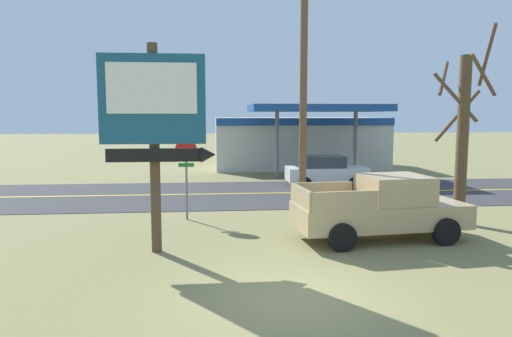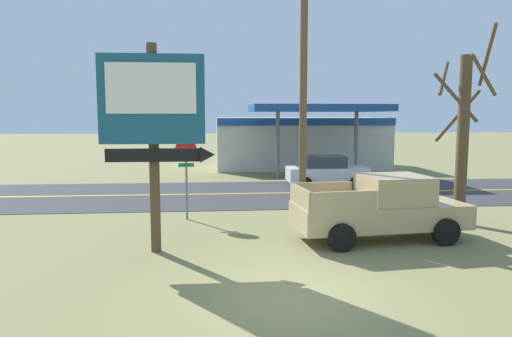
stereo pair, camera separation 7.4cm
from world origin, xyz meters
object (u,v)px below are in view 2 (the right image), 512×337
object	(u,v)px
stop_sign	(186,164)
bare_tree	(463,133)
motel_sign	(155,117)
pickup_tan_parked_on_lawn	(382,208)
utility_pole	(303,76)
car_white_near_lane	(326,171)
gas_station	(300,141)

from	to	relation	value
stop_sign	bare_tree	size ratio (longest dim) A/B	0.44
motel_sign	stop_sign	distance (m)	4.51
stop_sign	pickup_tan_parked_on_lawn	size ratio (longest dim) A/B	0.55
utility_pole	car_white_near_lane	distance (m)	9.54
stop_sign	gas_station	size ratio (longest dim) A/B	0.25
bare_tree	gas_station	bearing A→B (deg)	97.34
bare_tree	pickup_tan_parked_on_lawn	distance (m)	4.45
stop_sign	car_white_near_lane	world-z (taller)	stop_sign
motel_sign	gas_station	size ratio (longest dim) A/B	0.47
motel_sign	car_white_near_lane	bearing A→B (deg)	57.01
utility_pole	gas_station	xyz separation A→B (m)	(3.07, 17.22, -3.20)
stop_sign	utility_pole	world-z (taller)	utility_pole
pickup_tan_parked_on_lawn	car_white_near_lane	size ratio (longest dim) A/B	1.28
stop_sign	pickup_tan_parked_on_lawn	bearing A→B (deg)	-28.50
motel_sign	stop_sign	size ratio (longest dim) A/B	1.93
stop_sign	gas_station	distance (m)	18.06
motel_sign	utility_pole	size ratio (longest dim) A/B	0.59
gas_station	utility_pole	bearing A→B (deg)	-100.11
stop_sign	pickup_tan_parked_on_lawn	xyz separation A→B (m)	(6.08, -3.30, -1.06)
car_white_near_lane	motel_sign	bearing A→B (deg)	-122.99
utility_pole	pickup_tan_parked_on_lawn	xyz separation A→B (m)	(1.96, -2.65, -4.18)
stop_sign	gas_station	xyz separation A→B (m)	(7.19, 16.57, -0.08)
bare_tree	stop_sign	bearing A→B (deg)	170.91
motel_sign	gas_station	bearing A→B (deg)	69.48
gas_station	pickup_tan_parked_on_lawn	bearing A→B (deg)	-93.20
motel_sign	bare_tree	xyz separation A→B (m)	(10.08, 2.62, -0.56)
pickup_tan_parked_on_lawn	stop_sign	bearing A→B (deg)	151.50
gas_station	car_white_near_lane	world-z (taller)	gas_station
gas_station	car_white_near_lane	size ratio (longest dim) A/B	2.86
pickup_tan_parked_on_lawn	bare_tree	bearing A→B (deg)	27.33
utility_pole	pickup_tan_parked_on_lawn	size ratio (longest dim) A/B	1.79
bare_tree	motel_sign	bearing A→B (deg)	-165.41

